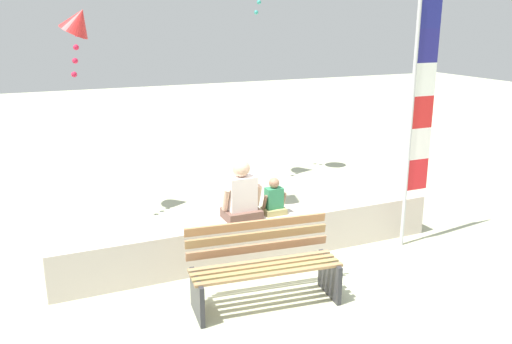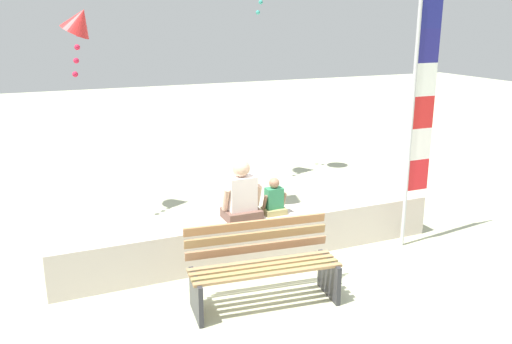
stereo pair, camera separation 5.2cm
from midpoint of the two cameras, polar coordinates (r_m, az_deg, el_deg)
The scene contains 7 objects.
ground_plane at distance 6.55m, azimuth 2.91°, elevation -11.98°, with size 40.00×40.00×0.00m, color beige.
seawall_ledge at distance 7.19m, azimuth -0.43°, elevation -6.81°, with size 5.17×0.49×0.57m, color beige.
park_bench at distance 6.07m, azimuth 0.54°, elevation -9.91°, with size 1.70×0.78×0.88m.
person_adult at distance 6.93m, azimuth -1.74°, elevation -2.54°, with size 0.51×0.37×0.78m.
person_child at distance 7.14m, azimuth 1.68°, elevation -2.92°, with size 0.32×0.24×0.49m.
flag_banner at distance 7.48m, azimuth 16.48°, elevation 6.45°, with size 0.37×0.05×3.35m.
kite_red at distance 8.47m, azimuth -18.32°, elevation 14.70°, with size 0.68×0.72×1.02m.
Camera 1 is at (-2.66, -5.15, 3.05)m, focal length 38.22 mm.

